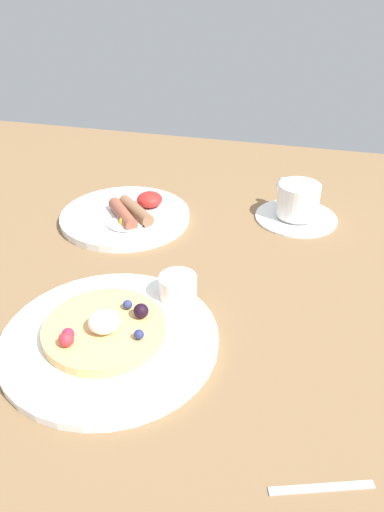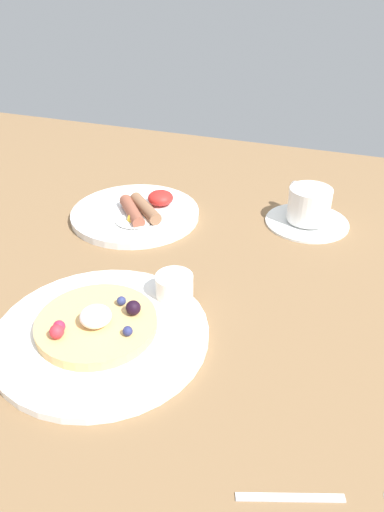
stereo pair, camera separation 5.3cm
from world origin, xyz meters
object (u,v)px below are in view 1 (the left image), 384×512
at_px(pancake_plate, 110,339).
at_px(coffee_saucer, 296,217).
at_px(syrup_ramekin, 181,287).
at_px(breakfast_plate, 125,216).
at_px(coffee_cup, 298,199).

relative_size(pancake_plate, coffee_saucer, 1.84).
distance_m(syrup_ramekin, coffee_saucer, 0.33).
bearing_deg(pancake_plate, coffee_saucer, 63.15).
distance_m(syrup_ramekin, breakfast_plate, 0.27).
xyz_separation_m(breakfast_plate, coffee_cup, (0.30, 0.09, 0.03)).
height_order(pancake_plate, coffee_cup, coffee_cup).
bearing_deg(breakfast_plate, coffee_saucer, 15.58).
bearing_deg(coffee_cup, syrup_ramekin, -114.43).
height_order(breakfast_plate, coffee_cup, coffee_cup).
height_order(pancake_plate, coffee_saucer, pancake_plate).
bearing_deg(coffee_saucer, syrup_ramekin, -114.71).
height_order(syrup_ramekin, coffee_saucer, syrup_ramekin).
distance_m(pancake_plate, breakfast_plate, 0.33).
relative_size(pancake_plate, coffee_cup, 2.96).
distance_m(syrup_ramekin, coffee_cup, 0.33).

